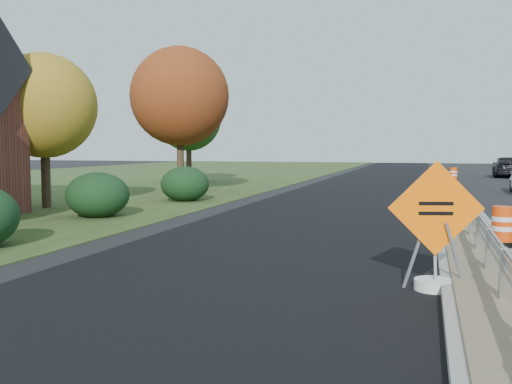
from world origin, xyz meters
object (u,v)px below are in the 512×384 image
(caution_sign, at_px, (435,258))
(barrel_median_near, at_px, (503,226))
(car_dark_far, at_px, (508,167))
(barrel_median_mid, at_px, (442,195))
(barrel_median_far, at_px, (453,174))

(caution_sign, distance_m, barrel_median_near, 3.94)
(car_dark_far, bearing_deg, caution_sign, 86.03)
(barrel_median_near, relative_size, car_dark_far, 0.15)
(caution_sign, xyz_separation_m, barrel_median_near, (1.45, 3.66, 0.09))
(caution_sign, xyz_separation_m, barrel_median_mid, (0.35, 10.80, 0.17))
(barrel_median_near, height_order, car_dark_far, car_dark_far)
(car_dark_far, bearing_deg, barrel_median_far, 71.96)
(barrel_median_mid, distance_m, car_dark_far, 28.28)
(barrel_median_near, relative_size, barrel_median_far, 0.99)
(barrel_median_mid, bearing_deg, barrel_median_far, 86.32)
(car_dark_far, bearing_deg, barrel_median_mid, 83.42)
(barrel_median_mid, bearing_deg, barrel_median_near, -81.24)
(barrel_median_far, relative_size, car_dark_far, 0.16)
(barrel_median_mid, bearing_deg, caution_sign, -91.86)
(barrel_median_near, xyz_separation_m, barrel_median_far, (0.00, 24.26, 0.00))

